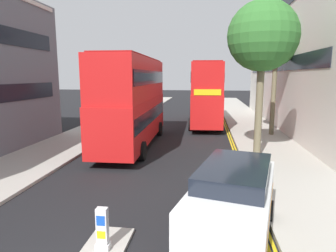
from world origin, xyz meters
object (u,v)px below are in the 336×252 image
taxi_minivan (232,205)px  pedestrian_far (258,111)px  double_decker_bus_away (133,99)px  double_decker_bus_oncoming (205,92)px  keep_left_bollard (102,231)px

taxi_minivan → pedestrian_far: size_ratio=3.16×
double_decker_bus_away → pedestrian_far: bearing=51.6°
pedestrian_far → double_decker_bus_oncoming: bearing=-147.3°
double_decker_bus_away → pedestrian_far: 16.18m
double_decker_bus_away → taxi_minivan: bearing=-63.1°
keep_left_bollard → double_decker_bus_oncoming: (2.38, 20.70, 2.42)m
double_decker_bus_away → double_decker_bus_oncoming: size_ratio=1.00×
double_decker_bus_oncoming → taxi_minivan: 19.87m
double_decker_bus_away → pedestrian_far: size_ratio=6.70×
taxi_minivan → double_decker_bus_away: bearing=116.9°
keep_left_bollard → double_decker_bus_away: (-2.12, 11.63, 2.42)m
keep_left_bollard → pedestrian_far: (7.85, 24.21, 0.38)m
double_decker_bus_oncoming → taxi_minivan: size_ratio=2.13×
double_decker_bus_oncoming → taxi_minivan: (0.92, -19.76, -1.96)m
keep_left_bollard → taxi_minivan: 3.46m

